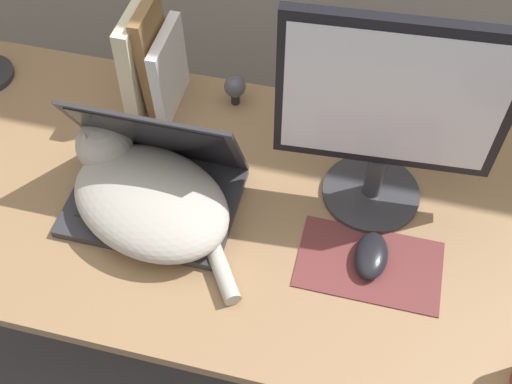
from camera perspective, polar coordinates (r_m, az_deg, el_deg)
The scene contains 8 objects.
desk at distance 1.35m, azimuth -4.07°, elevation -2.37°, with size 1.45×0.69×0.71m.
laptop at distance 1.27m, azimuth -8.98°, elevation 0.84°, with size 0.33×0.25×0.24m.
cat at distance 1.25m, azimuth -9.91°, elevation -0.10°, with size 0.41×0.35×0.14m.
external_monitor at distance 1.15m, azimuth 11.76°, elevation 6.75°, with size 0.40×0.20×0.43m.
mousepad at distance 1.22m, azimuth 10.04°, elevation -6.33°, with size 0.27×0.16×0.00m.
computer_mouse at distance 1.21m, azimuth 10.22°, elevation -5.58°, with size 0.06×0.10×0.03m.
book_row at distance 1.41m, azimuth -9.28°, elevation 11.36°, with size 0.10×0.16×0.25m.
webcam at distance 1.44m, azimuth -1.88°, elevation 9.26°, with size 0.05×0.05×0.07m.
Camera 1 is at (0.28, -0.38, 1.75)m, focal length 45.00 mm.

